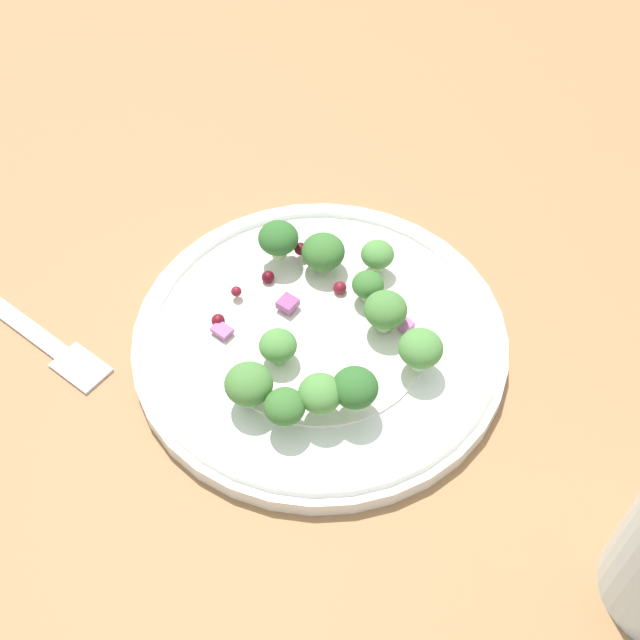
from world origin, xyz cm
name	(u,v)px	position (x,y,z in cm)	size (l,w,h in cm)	color
ground_plane	(289,331)	(0.00, 0.00, -1.00)	(180.00, 180.00, 2.00)	olive
plate	(320,337)	(2.30, 1.81, 0.86)	(24.66, 24.66, 1.70)	white
dressing_pool	(320,333)	(2.30, 1.81, 1.30)	(14.30, 14.30, 0.20)	white
broccoli_floret_0	(385,310)	(2.65, 5.99, 3.31)	(2.81, 2.81, 2.84)	#9EC684
broccoli_floret_1	(323,252)	(-3.23, 2.90, 3.01)	(2.97, 2.97, 3.01)	#9EC684
broccoli_floret_2	(285,238)	(-4.48, 0.44, 3.54)	(2.78, 2.78, 2.81)	#ADD18E
broccoli_floret_3	(368,284)	(-0.07, 5.38, 2.85)	(2.14, 2.14, 2.17)	#ADD18E
broccoli_floret_4	(355,388)	(8.47, 2.93, 3.68)	(2.79, 2.79, 2.83)	#9EC684
broccoli_floret_5	(285,407)	(8.89, -1.31, 3.31)	(2.47, 2.47, 2.50)	#9EC684
broccoli_floret_6	(320,394)	(8.48, 0.85, 3.56)	(2.64, 2.64, 2.68)	#8EB77A
broccoli_floret_7	(377,255)	(-2.45, 6.52, 2.98)	(2.28, 2.28, 2.30)	#ADD18E
broccoli_floret_8	(249,385)	(6.95, -3.23, 3.25)	(2.95, 2.95, 2.99)	#9EC684
broccoli_floret_9	(278,346)	(4.08, -1.13, 2.86)	(2.40, 2.40, 2.43)	#8EB77A
broccoli_floret_10	(421,349)	(6.09, 7.48, 3.44)	(2.79, 2.79, 2.82)	#ADD18E
cranberry_0	(268,277)	(-2.69, -1.01, 1.77)	(0.89, 0.89, 0.89)	#4C0A14
cranberry_1	(236,291)	(-1.48, -3.28, 2.08)	(0.72, 0.72, 0.72)	maroon
cranberry_2	(340,288)	(-0.96, 3.69, 1.79)	(0.91, 0.91, 0.91)	maroon
cranberry_3	(218,320)	(0.57, -4.70, 1.77)	(0.90, 0.90, 0.90)	maroon
cranberry_4	(300,249)	(-4.53, 1.51, 2.24)	(0.91, 0.91, 0.91)	#4C0A14
onion_bit_0	(406,325)	(2.95, 7.36, 1.89)	(0.86, 0.87, 0.51)	#A35B93
onion_bit_1	(222,330)	(1.43, -4.51, 1.78)	(1.28, 0.93, 0.39)	#934C84
onion_bit_2	(284,308)	(0.36, -0.29, 1.95)	(1.19, 1.15, 0.58)	#843D75
fork	(18,320)	(-2.79, -18.21, 0.25)	(14.81, 14.03, 0.50)	silver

